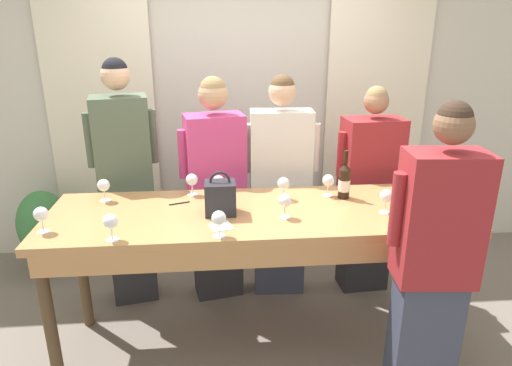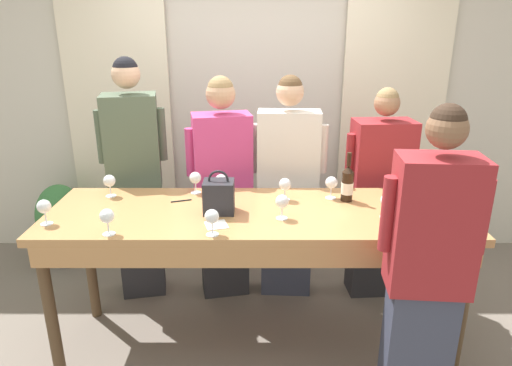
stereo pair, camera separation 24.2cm
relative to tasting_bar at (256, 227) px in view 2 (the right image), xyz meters
The scene contains 25 objects.
ground_plane 0.89m from the tasting_bar, 90.00° to the left, with size 18.00×18.00×0.00m, color #70665B.
wall_back 1.65m from the tasting_bar, 90.00° to the left, with size 12.00×0.06×2.80m.
curtain_panel_left 1.99m from the tasting_bar, 129.12° to the left, with size 0.91×0.03×2.69m.
curtain_panel_right 1.99m from the tasting_bar, 50.88° to the left, with size 0.91×0.03×2.69m.
tasting_bar is the anchor object (origin of this frame).
wine_bottle 0.65m from the tasting_bar, 18.26° to the left, with size 0.08×0.08×0.32m.
handbag 0.30m from the tasting_bar, behind, with size 0.18×0.15×0.27m.
wine_glass_front_left 0.58m from the tasting_bar, 25.66° to the left, with size 0.08×0.08×0.15m.
wine_glass_front_mid 0.80m from the tasting_bar, ahead, with size 0.08×0.08×0.15m.
wine_glass_front_right 1.23m from the tasting_bar, behind, with size 0.08×0.08×0.15m.
wine_glass_center_left 0.44m from the tasting_bar, 126.94° to the right, with size 0.08×0.08×0.15m.
wine_glass_center_mid 0.88m from the tasting_bar, 158.98° to the right, with size 0.08×0.08×0.15m.
wine_glass_center_right 1.02m from the tasting_bar, 164.28° to the left, with size 0.08×0.08×0.15m.
wine_glass_back_left 0.56m from the tasting_bar, 140.75° to the left, with size 0.08×0.08×0.15m.
wine_glass_back_mid 0.27m from the tasting_bar, 32.35° to the right, with size 0.08×0.08×0.15m.
wine_glass_back_right 0.34m from the tasting_bar, 47.36° to the left, with size 0.08×0.08×0.15m.
wine_glass_near_host 0.42m from the tasting_bar, 129.32° to the left, with size 0.08×0.08×0.15m.
napkin 0.31m from the tasting_bar, 139.90° to the right, with size 0.15×0.15×0.00m.
pen 0.52m from the tasting_bar, 159.74° to the left, with size 0.13×0.05×0.01m.
guest_olive_jacket 1.14m from the tasting_bar, 142.56° to the left, with size 0.50×0.34×1.86m.
guest_pink_top 0.74m from the tasting_bar, 109.83° to the left, with size 0.54×0.33×1.73m.
guest_cream_sweater 0.74m from the tasting_bar, 70.92° to the left, with size 0.57×0.24×1.73m.
guest_striped_shirt 1.17m from the tasting_bar, 36.68° to the left, with size 0.55×0.30×1.64m.
host_pouring 1.03m from the tasting_bar, 36.15° to the right, with size 0.50×0.27×1.75m.
potted_plant 2.11m from the tasting_bar, 146.54° to the left, with size 0.42×0.42×0.75m.
Camera 2 is at (0.00, -2.58, 2.07)m, focal length 32.00 mm.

